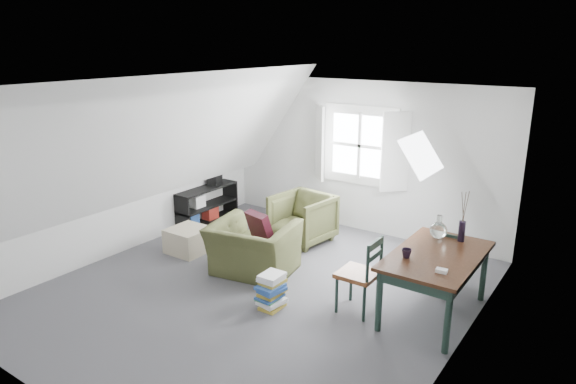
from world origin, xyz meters
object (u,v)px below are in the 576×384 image
Objects in this scene: ottoman at (189,240)px; dining_chair_far at (449,259)px; armchair_far at (302,241)px; dining_table at (436,262)px; armchair_near at (254,272)px; dining_chair_near at (361,273)px; magazine_stack at (271,291)px; media_shelf at (204,207)px.

dining_chair_far is at bearing 15.69° from ottoman.
armchair_far reaches higher than ottoman.
armchair_far is at bearing 161.79° from dining_table.
dining_chair_far reaches higher than armchair_far.
dining_table reaches higher than ottoman.
armchair_far is (-0.07, 1.35, 0.00)m from armchair_near.
dining_chair_near reaches higher than armchair_far.
ottoman is (-1.19, -1.33, 0.19)m from armchair_far.
dining_chair_near reaches higher than armchair_near.
dining_chair_far is 0.86× the size of dining_chair_near.
dining_table is 0.87m from dining_chair_near.
armchair_near is 2.62m from dining_chair_far.
dining_table is 3.58× the size of magazine_stack.
media_shelf is at bearing -39.52° from armchair_near.
media_shelf is (-4.34, 0.08, -0.13)m from dining_chair_far.
armchair_far is at bearing 48.27° from ottoman.
dining_table is 1.90× the size of dining_chair_far.
ottoman is at bearing -171.12° from dining_table.
magazine_stack is (-0.91, -0.52, -0.28)m from dining_chair_near.
magazine_stack reaches higher than armchair_near.
dining_chair_far is at bearing 1.41° from media_shelf.
armchair_near is at bearing -96.93° from dining_chair_near.
media_shelf is (-4.42, 0.81, -0.38)m from dining_table.
dining_chair_near is at bearing 165.75° from armchair_near.
dining_table is at bearing -15.18° from armchair_far.
armchair_far is 2.36m from dining_chair_near.
dining_chair_near reaches higher than media_shelf.
armchair_near is at bearing -26.92° from media_shelf.
magazine_stack is (0.86, -2.00, 0.22)m from armchair_far.
armchair_near is 1.35m from armchair_far.
dining_chair_near is (1.78, -1.47, 0.49)m from armchair_far.
dining_chair_near is (1.70, -0.12, 0.49)m from armchair_near.
armchair_near is 2.29m from media_shelf.
dining_chair_far is at bearing 46.79° from magazine_stack.
armchair_near is 1.28m from ottoman.
dining_table is 1.23× the size of media_shelf.
magazine_stack reaches higher than ottoman.
magazine_stack reaches higher than armchair_far.
armchair_far is 2.00× the size of magazine_stack.
dining_chair_far is 2.31m from magazine_stack.
magazine_stack is at bearing -63.06° from dining_chair_near.
dining_table is at bearing 117.49° from dining_chair_far.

